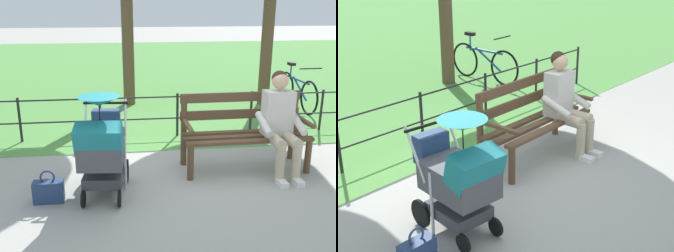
% 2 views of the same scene
% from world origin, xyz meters
% --- Properties ---
extents(ground_plane, '(60.00, 60.00, 0.00)m').
position_xyz_m(ground_plane, '(0.00, 0.00, 0.00)').
color(ground_plane, '#9E9B93').
extents(grass_lawn, '(40.00, 16.00, 0.01)m').
position_xyz_m(grass_lawn, '(0.00, -8.80, 0.00)').
color(grass_lawn, '#518E42').
rests_on(grass_lawn, ground).
extents(park_bench, '(1.61, 0.62, 0.96)m').
position_xyz_m(park_bench, '(-0.66, -0.12, 0.53)').
color(park_bench, brown).
rests_on(park_bench, ground).
extents(person_on_bench, '(0.54, 0.74, 1.28)m').
position_xyz_m(person_on_bench, '(-1.05, 0.11, 0.68)').
color(person_on_bench, tan).
rests_on(person_on_bench, ground).
extents(stroller, '(0.58, 0.93, 1.15)m').
position_xyz_m(stroller, '(1.11, 0.47, 0.59)').
color(stroller, black).
rests_on(stroller, ground).
extents(handbag, '(0.32, 0.14, 0.37)m').
position_xyz_m(handbag, '(1.70, 0.57, 0.13)').
color(handbag, navy).
rests_on(handbag, ground).
extents(park_fence, '(7.30, 0.04, 0.70)m').
position_xyz_m(park_fence, '(-0.27, -1.44, 0.42)').
color(park_fence, black).
rests_on(park_fence, ground).
extents(bicycle, '(0.44, 1.66, 0.89)m').
position_xyz_m(bicycle, '(-2.65, -2.88, 0.36)').
color(bicycle, black).
rests_on(bicycle, ground).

